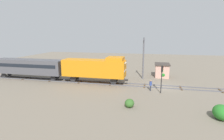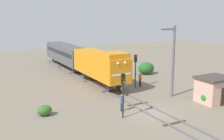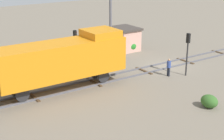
{
  "view_description": "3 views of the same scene",
  "coord_description": "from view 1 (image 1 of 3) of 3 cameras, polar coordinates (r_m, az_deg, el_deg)",
  "views": [
    {
      "loc": [
        -28.73,
        1.94,
        8.41
      ],
      "look_at": [
        -0.16,
        8.45,
        2.52
      ],
      "focal_mm": 28.0,
      "sensor_mm": 36.0,
      "label": 1
    },
    {
      "loc": [
        -15.35,
        -20.24,
        9.39
      ],
      "look_at": [
        -0.31,
        7.86,
        2.74
      ],
      "focal_mm": 45.0,
      "sensor_mm": 36.0,
      "label": 2
    },
    {
      "loc": [
        -24.58,
        23.53,
        10.9
      ],
      "look_at": [
        -1.24,
        7.55,
        1.35
      ],
      "focal_mm": 55.0,
      "sensor_mm": 36.0,
      "label": 3
    }
  ],
  "objects": [
    {
      "name": "bush_near",
      "position": [
        36.39,
        16.23,
        -1.31
      ],
      "size": [
        1.96,
        1.6,
        1.43
      ],
      "primitive_type": "ellipsoid",
      "color": "#247926",
      "rests_on": "ground"
    },
    {
      "name": "catenary_mast",
      "position": [
        33.96,
        10.2,
        4.1
      ],
      "size": [
        1.94,
        0.28,
        7.96
      ],
      "color": "#595960",
      "rests_on": "ground"
    },
    {
      "name": "locomotive",
      "position": [
        30.82,
        -5.59,
        0.77
      ],
      "size": [
        2.9,
        11.6,
        4.6
      ],
      "color": "orange",
      "rests_on": "railway_track"
    },
    {
      "name": "bush_back",
      "position": [
        21.22,
        32.24,
        -11.62
      ],
      "size": [
        2.08,
        1.7,
        1.51
      ],
      "primitive_type": "ellipsoid",
      "color": "#287426",
      "rests_on": "ground"
    },
    {
      "name": "worker_by_signal",
      "position": [
        34.42,
        1.24,
        -1.08
      ],
      "size": [
        0.38,
        0.38,
        1.7
      ],
      "rotation": [
        0.0,
        0.0,
        5.78
      ],
      "color": "#262B38",
      "rests_on": "ground"
    },
    {
      "name": "relay_hut",
      "position": [
        36.97,
        16.0,
        -0.03
      ],
      "size": [
        3.5,
        2.9,
        2.74
      ],
      "color": "#D19E8C",
      "rests_on": "ground"
    },
    {
      "name": "bush_mid",
      "position": [
        40.43,
        -5.18,
        0.65
      ],
      "size": [
        2.55,
        2.08,
        1.85
      ],
      "primitive_type": "ellipsoid",
      "color": "#235F26",
      "rests_on": "ground"
    },
    {
      "name": "traffic_signal_near",
      "position": [
        26.17,
        15.95,
        -1.37
      ],
      "size": [
        0.32,
        0.34,
        4.07
      ],
      "color": "#262628",
      "rests_on": "ground"
    },
    {
      "name": "passenger_car_leading",
      "position": [
        37.24,
        -25.45,
        1.16
      ],
      "size": [
        2.84,
        14.0,
        3.66
      ],
      "color": "#4C4C51",
      "rests_on": "railway_track"
    },
    {
      "name": "ground_plane",
      "position": [
        29.99,
        16.09,
        -5.38
      ],
      "size": [
        103.5,
        103.5,
        0.0
      ],
      "primitive_type": "plane",
      "color": "#756B5B"
    },
    {
      "name": "traffic_signal_mid",
      "position": [
        33.27,
        1.15,
        1.83
      ],
      "size": [
        0.32,
        0.34,
        4.17
      ],
      "color": "#262628",
      "rests_on": "ground"
    },
    {
      "name": "bush_far",
      "position": [
        21.11,
        5.72,
        -10.71
      ],
      "size": [
        1.37,
        1.12,
        0.99
      ],
      "primitive_type": "ellipsoid",
      "color": "#346026",
      "rests_on": "ground"
    },
    {
      "name": "railway_track",
      "position": [
        29.97,
        16.09,
        -5.25
      ],
      "size": [
        2.4,
        69.0,
        0.16
      ],
      "color": "#595960",
      "rests_on": "ground"
    },
    {
      "name": "worker_near_track",
      "position": [
        27.35,
        12.5,
        -4.64
      ],
      "size": [
        0.38,
        0.38,
        1.7
      ],
      "rotation": [
        0.0,
        0.0,
        5.73
      ],
      "color": "#262B38",
      "rests_on": "ground"
    }
  ]
}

